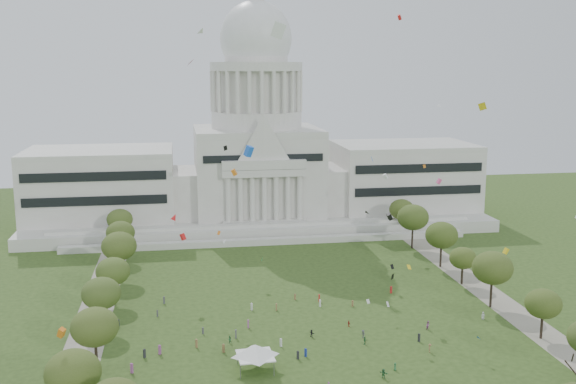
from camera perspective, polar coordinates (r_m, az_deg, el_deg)
The scene contains 30 objects.
ground at distance 139.63m, azimuth 3.07°, elevation -13.20°, with size 400.00×400.00×0.00m, color #2D4418.
capitol at distance 242.20m, azimuth -2.63°, elevation 2.60°, with size 160.00×64.50×91.30m.
path_left at distance 165.84m, azimuth -15.96°, elevation -9.64°, with size 8.00×160.00×0.04m, color gray.
path_right at distance 181.21m, azimuth 16.11°, elevation -7.89°, with size 8.00×160.00×0.04m, color gray.
row_tree_l_0 at distance 114.74m, azimuth -17.74°, elevation -14.35°, with size 8.85×8.85×12.59m.
row_tree_l_1 at distance 131.62m, azimuth -16.05°, elevation -10.93°, with size 8.86×8.86×12.59m.
row_tree_r_1 at distance 151.52m, azimuth 20.80°, elevation -8.84°, with size 7.58×7.58×10.78m.
row_tree_l_2 at distance 150.80m, azimuth -15.54°, elevation -8.27°, with size 8.42×8.42×11.97m.
row_tree_r_2 at distance 165.97m, azimuth 16.93°, elevation -6.17°, with size 9.55×9.55×13.58m.
row_tree_l_3 at distance 166.51m, azimuth -14.60°, elevation -6.51°, with size 8.12×8.12×11.55m.
row_tree_r_3 at distance 181.55m, azimuth 14.59°, elevation -5.44°, with size 7.01×7.01×9.98m.
row_tree_l_4 at distance 183.90m, azimuth -14.11°, elevation -4.46°, with size 9.29×9.29×13.21m.
row_tree_r_4 at distance 194.91m, azimuth 12.88°, elevation -3.58°, with size 9.19×9.19×13.06m.
row_tree_l_5 at distance 202.17m, azimuth -14.00°, elevation -3.37°, with size 8.33×8.33×11.85m.
row_tree_r_5 at distance 212.57m, azimuth 10.54°, elevation -2.12°, with size 9.82×9.82×13.96m.
row_tree_l_6 at distance 219.93m, azimuth -14.06°, elevation -2.28°, with size 8.19×8.19×11.64m.
row_tree_r_6 at distance 230.19m, azimuth 9.60°, elevation -1.46°, with size 8.42×8.42×11.97m.
event_tent at distance 129.57m, azimuth -2.79°, elevation -13.21°, with size 9.82×9.82×5.22m.
person_0 at distance 160.57m, azimuth 16.19°, elevation -10.02°, with size 0.84×0.55×1.72m, color silver.
person_2 at distance 151.79m, azimuth 11.79°, elevation -10.99°, with size 0.96×0.59×1.98m, color #994C8C.
person_3 at distance 145.58m, azimuth 6.37°, elevation -11.85°, with size 1.11×0.57×1.72m, color #4C4C51.
person_4 at distance 142.47m, azimuth 6.51°, elevation -12.37°, with size 1.00×0.55×1.70m, color #33723F.
person_5 at distance 145.20m, azimuth 2.01°, elevation -11.87°, with size 1.48×0.59×1.60m, color #26262B.
person_6 at distance 132.25m, azimuth 9.05°, elevation -14.39°, with size 0.74×0.48×1.52m, color #33723F.
person_8 at distance 142.62m, azimuth -4.97°, elevation -12.33°, with size 0.80×0.49×1.65m, color #33723F.
person_9 at distance 140.87m, azimuth 11.92°, elevation -12.81°, with size 1.15×0.59×1.77m, color olive.
person_10 at distance 150.98m, azimuth 5.17°, elevation -11.04°, with size 0.83×0.45×1.42m, color #B21E1E.
person_11 at distance 128.93m, azimuth 8.09°, elevation -14.97°, with size 1.70×0.67×1.83m, color #33723F.
distant_crowd at distance 148.76m, azimuth -3.22°, elevation -11.28°, with size 66.47×37.22×1.94m.
kite_swarm at distance 138.48m, azimuth 2.35°, elevation -0.60°, with size 93.52×109.20×63.02m.
Camera 1 is at (-27.78, -124.55, 56.67)m, focal length 42.00 mm.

